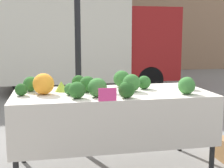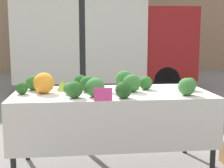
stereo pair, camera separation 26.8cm
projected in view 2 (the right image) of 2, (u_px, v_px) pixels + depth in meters
name	position (u px, v px, depth m)	size (l,w,h in m)	color
tent_pole	(83.00, 53.00, 3.63)	(0.07, 0.07, 2.36)	black
parked_truck	(98.00, 34.00, 7.85)	(4.33, 1.80, 2.74)	silver
market_table	(113.00, 103.00, 3.07)	(1.95, 0.88, 0.82)	beige
orange_cauliflower	(44.00, 83.00, 3.03)	(0.20, 0.20, 0.20)	orange
romanesco_head	(62.00, 86.00, 3.18)	(0.13, 0.13, 0.11)	#93B238
broccoli_head_0	(132.00, 83.00, 3.11)	(0.18, 0.18, 0.18)	#336B2D
broccoli_head_1	(22.00, 88.00, 2.98)	(0.12, 0.12, 0.12)	#23511E
broccoli_head_2	(33.00, 83.00, 3.21)	(0.15, 0.15, 0.15)	#2D6628
broccoli_head_3	(69.00, 88.00, 2.98)	(0.11, 0.11, 0.11)	#336B2D
broccoli_head_4	(146.00, 83.00, 3.25)	(0.14, 0.14, 0.14)	#2D6628
broccoli_head_5	(187.00, 87.00, 2.93)	(0.17, 0.17, 0.17)	#387533
broccoli_head_6	(190.00, 84.00, 3.19)	(0.13, 0.13, 0.13)	#2D6628
broccoli_head_7	(88.00, 84.00, 3.12)	(0.16, 0.16, 0.16)	#285B23
broccoli_head_8	(74.00, 90.00, 2.81)	(0.15, 0.15, 0.15)	#285B23
broccoli_head_9	(123.00, 90.00, 2.79)	(0.15, 0.15, 0.15)	#23511E
broccoli_head_10	(95.00, 87.00, 2.86)	(0.18, 0.18, 0.18)	#387533
broccoli_head_11	(124.00, 79.00, 3.39)	(0.18, 0.18, 0.18)	#336B2D
broccoli_head_12	(80.00, 82.00, 3.33)	(0.14, 0.14, 0.14)	#23511E
price_sign	(103.00, 94.00, 2.68)	(0.16, 0.01, 0.11)	#E53D84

